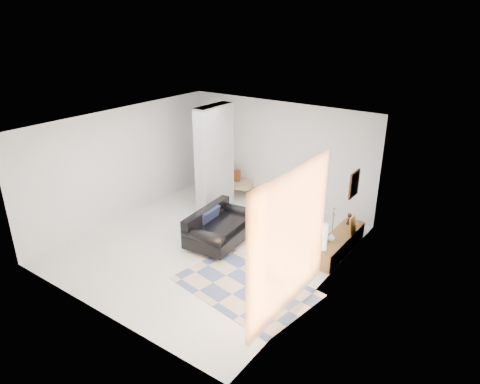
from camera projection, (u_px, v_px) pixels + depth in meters
The scene contains 17 objects.
floor at pixel (210, 244), 9.78m from camera, with size 6.00×6.00×0.00m, color silver.
ceiling at pixel (206, 124), 8.70m from camera, with size 6.00×6.00×0.00m, color white.
wall_back at pixel (279, 153), 11.50m from camera, with size 6.00×6.00×0.00m, color silver.
wall_front at pixel (92, 243), 6.98m from camera, with size 6.00×6.00×0.00m, color silver.
wall_left at pixel (123, 164), 10.71m from camera, with size 6.00×6.00×0.00m, color silver.
wall_right at pixel (326, 220), 7.77m from camera, with size 6.00×6.00×0.00m, color silver.
partition_column at pixel (215, 159), 11.03m from camera, with size 0.35×1.20×2.80m, color #ABB1B3.
hallway_door at pixel (217, 154), 12.74m from camera, with size 0.85×0.06×2.04m, color white.
curtain at pixel (291, 242), 6.93m from camera, with size 2.55×2.55×0.00m, color orange.
wall_art at pixel (354, 184), 8.74m from camera, with size 0.04×0.45×0.55m, color #341A0E.
media_console at pixel (339, 243), 9.40m from camera, with size 0.45×1.93×0.80m.
loveseat at pixel (219, 228), 9.78m from camera, with size 1.18×1.84×0.76m.
daybed at pixel (225, 182), 12.24m from camera, with size 1.69×1.23×0.77m.
area_rug at pixel (245, 286), 8.24m from camera, with size 2.58×1.72×0.01m, color #C6B698.
cylinder_lamp at pixel (325, 237), 8.65m from camera, with size 0.11×0.11×0.59m, color silver.
bronze_figurine at pixel (349, 219), 9.78m from camera, with size 0.13×0.13×0.27m, color black, non-canonical shape.
vase at pixel (332, 237), 9.07m from camera, with size 0.18×0.18×0.19m, color silver.
Camera 1 is at (5.51, -6.60, 4.86)m, focal length 32.00 mm.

